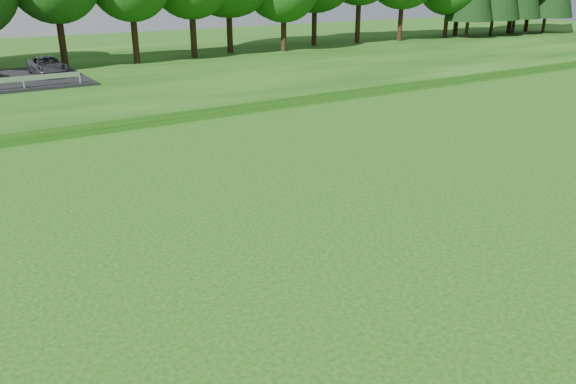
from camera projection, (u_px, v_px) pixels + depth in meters
berm at (232, 64)px, 44.84m from camera, size 130.00×30.00×0.60m
walking_path at (339, 97)px, 33.93m from camera, size 130.00×1.60×0.04m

